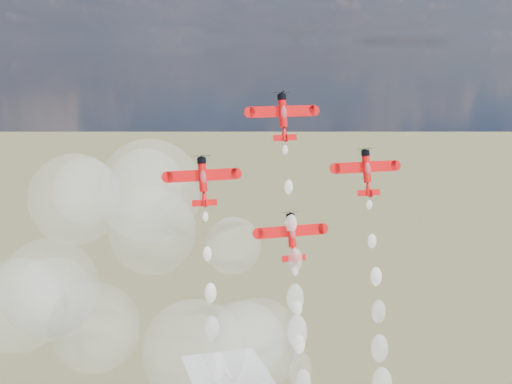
{
  "coord_description": "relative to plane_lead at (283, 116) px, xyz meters",
  "views": [
    {
      "loc": [
        -58.52,
        -114.71,
        124.22
      ],
      "look_at": [
        -23.87,
        7.58,
        97.31
      ],
      "focal_mm": 50.0,
      "sensor_mm": 36.0,
      "label": 1
    }
  ],
  "objects": [
    {
      "name": "drifted_smoke_cloud",
      "position": [
        -27.94,
        15.43,
        -34.29
      ],
      "size": [
        65.14,
        40.36,
        53.14
      ],
      "color": "white",
      "rests_on": "ground"
    },
    {
      "name": "plane_lead",
      "position": [
        0.0,
        0.0,
        0.0
      ],
      "size": [
        12.57,
        4.85,
        8.81
      ],
      "rotation": [
        1.31,
        0.0,
        0.0
      ],
      "color": "red",
      "rests_on": "ground"
    },
    {
      "name": "plane_slot",
      "position": [
        0.0,
        -5.76,
        -21.44
      ],
      "size": [
        12.57,
        4.85,
        8.81
      ],
      "rotation": [
        1.31,
        0.0,
        0.0
      ],
      "color": "red",
      "rests_on": "ground"
    },
    {
      "name": "smoke_trail_lead",
      "position": [
        -0.08,
        -13.06,
        -47.33
      ],
      "size": [
        5.79,
        17.61,
        54.42
      ],
      "color": "white",
      "rests_on": "plane_lead"
    },
    {
      "name": "plane_left",
      "position": [
        -15.85,
        -2.88,
        -10.72
      ],
      "size": [
        12.57,
        4.85,
        8.81
      ],
      "rotation": [
        1.31,
        0.0,
        0.0
      ],
      "color": "red",
      "rests_on": "ground"
    },
    {
      "name": "plane_right",
      "position": [
        15.85,
        -2.88,
        -10.72
      ],
      "size": [
        12.57,
        4.85,
        8.81
      ],
      "rotation": [
        1.31,
        0.0,
        0.0
      ],
      "color": "red",
      "rests_on": "ground"
    }
  ]
}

